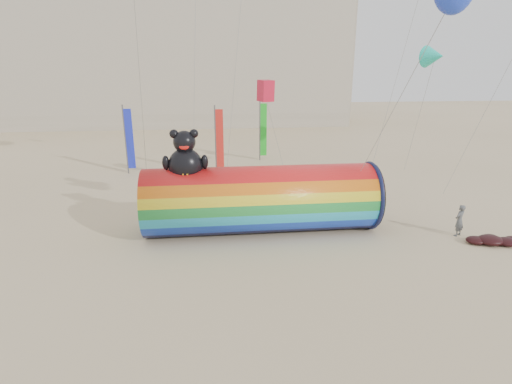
{
  "coord_description": "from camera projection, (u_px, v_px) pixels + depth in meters",
  "views": [
    {
      "loc": [
        -1.5,
        -15.55,
        7.71
      ],
      "look_at": [
        0.5,
        1.5,
        2.4
      ],
      "focal_mm": 28.0,
      "sensor_mm": 36.0,
      "label": 1
    }
  ],
  "objects": [
    {
      "name": "ground",
      "position": [
        249.0,
        256.0,
        17.2
      ],
      "size": [
        160.0,
        160.0,
        0.0
      ],
      "primitive_type": "plane",
      "color": "#CCB58C",
      "rests_on": "ground"
    },
    {
      "name": "hotel_building",
      "position": [
        132.0,
        50.0,
        56.41
      ],
      "size": [
        60.4,
        15.4,
        20.6
      ],
      "color": "#B7AD99",
      "rests_on": "ground"
    },
    {
      "name": "windsock_assembly",
      "position": [
        261.0,
        198.0,
        19.4
      ],
      "size": [
        11.23,
        3.42,
        5.18
      ],
      "color": "red",
      "rests_on": "ground"
    },
    {
      "name": "kite_handler",
      "position": [
        459.0,
        220.0,
        19.05
      ],
      "size": [
        0.68,
        0.61,
        1.56
      ],
      "primitive_type": "imported",
      "rotation": [
        0.0,
        0.0,
        3.67
      ],
      "color": "#515458",
      "rests_on": "ground"
    },
    {
      "name": "fabric_bundle",
      "position": [
        494.0,
        240.0,
        18.34
      ],
      "size": [
        2.62,
        1.35,
        0.41
      ],
      "color": "#370A0B",
      "rests_on": "ground"
    },
    {
      "name": "festival_banners",
      "position": [
        206.0,
        136.0,
        31.4
      ],
      "size": [
        11.29,
        4.77,
        5.2
      ],
      "color": "#59595E",
      "rests_on": "ground"
    }
  ]
}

